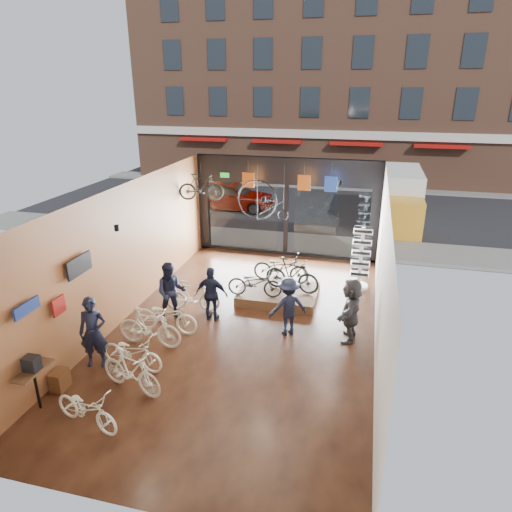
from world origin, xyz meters
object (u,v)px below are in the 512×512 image
(street_car, at_px, (231,195))
(floor_bike_3, at_px, (149,327))
(floor_bike_0, at_px, (86,408))
(display_platform, at_px, (279,294))
(floor_bike_1, at_px, (131,371))
(floor_bike_2, at_px, (132,352))
(customer_0, at_px, (93,332))
(sunglasses_rack, at_px, (361,258))
(customer_2, at_px, (212,294))
(box_truck, at_px, (397,200))
(floor_bike_5, at_px, (192,296))
(customer_3, at_px, (288,306))
(display_bike_left, at_px, (255,283))
(hung_bike, at_px, (201,187))
(display_bike_mid, at_px, (292,275))
(penny_farthing, at_px, (265,202))
(customer_1, at_px, (171,292))
(customer_5, at_px, (351,310))
(floor_bike_4, at_px, (166,316))
(display_bike_right, at_px, (281,268))

(street_car, xyz_separation_m, floor_bike_3, (1.94, -13.47, -0.25))
(floor_bike_0, xyz_separation_m, display_platform, (2.53, 6.49, -0.27))
(floor_bike_1, relative_size, floor_bike_2, 1.02)
(customer_0, bearing_deg, sunglasses_rack, 28.37)
(floor_bike_0, relative_size, customer_2, 0.99)
(box_truck, xyz_separation_m, floor_bike_1, (-6.04, -14.26, -0.75))
(floor_bike_5, distance_m, customer_2, 0.88)
(floor_bike_2, bearing_deg, customer_3, -45.97)
(floor_bike_1, relative_size, display_bike_left, 1.00)
(sunglasses_rack, height_order, hung_bike, hung_bike)
(display_bike_mid, bearing_deg, box_truck, -8.76)
(penny_farthing, bearing_deg, customer_1, -111.33)
(floor_bike_1, bearing_deg, display_platform, -7.37)
(floor_bike_2, xyz_separation_m, floor_bike_5, (0.32, 3.06, 0.06))
(penny_farthing, relative_size, hung_bike, 1.12)
(street_car, height_order, floor_bike_2, street_car)
(floor_bike_2, distance_m, display_bike_mid, 5.47)
(box_truck, distance_m, customer_5, 11.02)
(display_platform, distance_m, display_bike_mid, 0.79)
(floor_bike_3, distance_m, hung_bike, 6.18)
(floor_bike_3, height_order, sunglasses_rack, sunglasses_rack)
(floor_bike_4, bearing_deg, display_bike_mid, -45.94)
(floor_bike_0, distance_m, customer_2, 4.83)
(display_bike_left, xyz_separation_m, customer_1, (-2.06, -1.47, 0.14))
(floor_bike_3, distance_m, customer_3, 3.65)
(floor_bike_2, relative_size, display_platform, 0.68)
(customer_5, bearing_deg, floor_bike_1, -48.89)
(floor_bike_3, bearing_deg, hung_bike, 7.68)
(customer_3, distance_m, hung_bike, 6.14)
(street_car, height_order, floor_bike_3, street_car)
(box_truck, xyz_separation_m, floor_bike_3, (-6.48, -12.47, -0.72))
(floor_bike_4, relative_size, sunglasses_rack, 0.87)
(display_bike_right, relative_size, customer_2, 1.14)
(floor_bike_5, xyz_separation_m, customer_0, (-1.23, -3.16, 0.40))
(display_platform, height_order, hung_bike, hung_bike)
(display_bike_left, bearing_deg, customer_1, 120.91)
(display_bike_mid, height_order, customer_1, customer_1)
(floor_bike_2, height_order, customer_5, customer_5)
(customer_3, xyz_separation_m, penny_farthing, (-1.63, 4.33, 1.68))
(floor_bike_5, bearing_deg, floor_bike_4, 160.08)
(box_truck, height_order, floor_bike_5, box_truck)
(display_platform, bearing_deg, street_car, 114.76)
(floor_bike_2, relative_size, customer_1, 0.93)
(customer_5, xyz_separation_m, sunglasses_rack, (0.13, 3.36, 0.18))
(display_bike_right, height_order, customer_5, customer_5)
(floor_bike_5, xyz_separation_m, customer_2, (0.74, -0.35, 0.31))
(customer_2, bearing_deg, floor_bike_1, 80.03)
(street_car, height_order, display_bike_left, street_car)
(display_bike_mid, distance_m, customer_1, 3.73)
(customer_2, bearing_deg, customer_3, 174.64)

